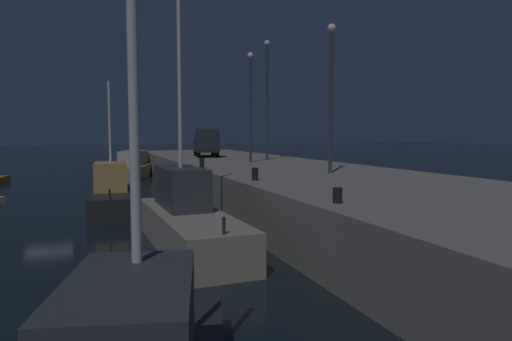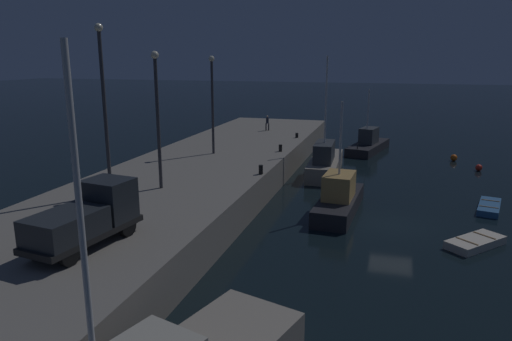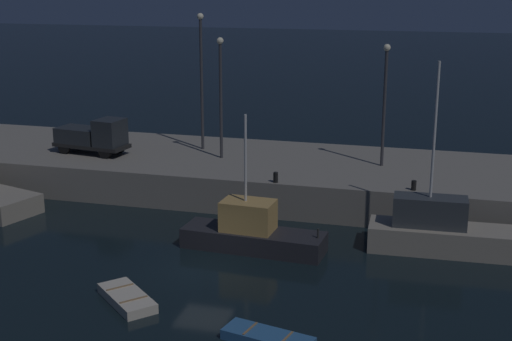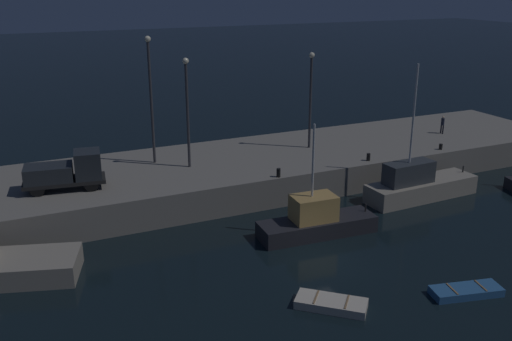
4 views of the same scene
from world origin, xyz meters
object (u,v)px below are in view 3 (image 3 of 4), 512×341
Objects in this scene: utility_truck at (94,136)px; lamp_post_central at (385,95)px; lamp_post_east at (221,89)px; fishing_trawler_red at (449,233)px; dinghy_orange_near at (127,298)px; bollard_east at (414,185)px; bollard_central at (276,177)px; fishing_boat_blue at (252,232)px; rowboat_white_mid at (268,338)px; lamp_post_west at (201,72)px.

lamp_post_central is at bearing 5.81° from utility_truck.
utility_truck is (-8.60, -1.19, -3.40)m from lamp_post_east.
fishing_trawler_red is 24.26m from utility_truck.
lamp_post_central is at bearing 63.45° from dinghy_orange_near.
lamp_post_central is 13.59× the size of bollard_east.
lamp_post_central is 12.37× the size of bollard_central.
fishing_boat_blue is at bearing -166.90° from fishing_trawler_red.
bollard_east is at bearing 73.17° from rowboat_white_mid.
fishing_trawler_red reaches higher than lamp_post_central.
rowboat_white_mid is at bearing -119.48° from fishing_trawler_red.
dinghy_orange_near is at bearing 165.02° from rowboat_white_mid.
bollard_east is (-2.03, 3.40, 1.42)m from fishing_trawler_red.
lamp_post_central is at bearing 83.49° from rowboat_white_mid.
fishing_boat_blue is 9.78m from bollard_east.
lamp_post_west is 16.73m from bollard_east.
lamp_post_east is (-1.29, 17.44, 6.54)m from dinghy_orange_near.
bollard_central is at bearing -44.51° from lamp_post_east.
bollard_east is at bearing 49.35° from dinghy_orange_near.
fishing_trawler_red is at bearing 13.10° from fishing_boat_blue.
utility_truck is 21.48m from bollard_east.
utility_truck reaches higher than rowboat_white_mid.
lamp_post_east is at bearing 161.55° from bollard_east.
fishing_trawler_red is at bearing -16.28° from bollard_central.
dinghy_orange_near is 0.46× the size of lamp_post_central.
lamp_post_central is at bearing -6.09° from lamp_post_west.
rowboat_white_mid is at bearing -70.80° from fishing_boat_blue.
fishing_trawler_red is 1.06× the size of lamp_post_west.
fishing_trawler_red reaches higher than fishing_boat_blue.
fishing_trawler_red is at bearing -59.19° from bollard_east.
utility_truck is 13.92m from bollard_central.
dinghy_orange_near is at bearing -85.76° from lamp_post_east.
dinghy_orange_near is 21.31m from lamp_post_central.
lamp_post_east reaches higher than rowboat_white_mid.
dinghy_orange_near is 18.67m from lamp_post_east.
bollard_east is (7.82, 0.53, -0.03)m from bollard_central.
utility_truck reaches higher than bollard_central.
fishing_boat_blue is 13.49× the size of bollard_east.
fishing_boat_blue is 15.27m from lamp_post_west.
bollard_central reaches higher than dinghy_orange_near.
lamp_post_east reaches higher than dinghy_orange_near.
rowboat_white_mid is 24.80m from utility_truck.
lamp_post_west reaches higher than bollard_central.
rowboat_white_mid is 6.13× the size of bollard_central.
dinghy_orange_near is 21.07m from lamp_post_west.
utility_truck is (-23.28, 6.43, 2.33)m from fishing_trawler_red.
fishing_boat_blue is 2.17× the size of dinghy_orange_near.
utility_truck is (-13.44, 8.72, 2.43)m from fishing_boat_blue.
lamp_post_central is at bearing 4.07° from lamp_post_east.
lamp_post_central reaches higher than fishing_boat_blue.
fishing_boat_blue is at bearing -32.97° from utility_truck.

